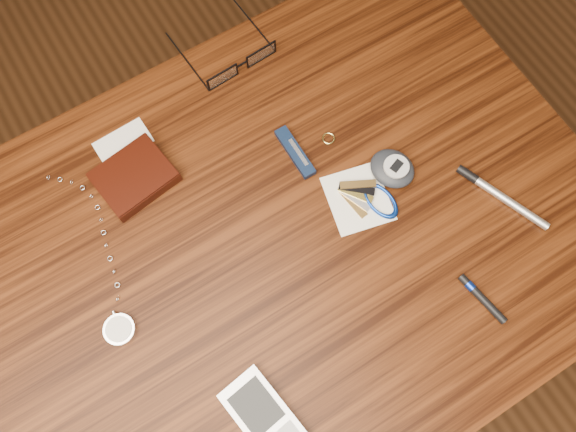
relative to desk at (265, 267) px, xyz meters
name	(u,v)px	position (x,y,z in m)	size (l,w,h in m)	color
ground	(274,324)	(0.00, 0.00, -0.65)	(3.80, 3.80, 0.00)	#472814
desk	(265,267)	(0.00, 0.00, 0.00)	(1.00, 0.70, 0.75)	#3D1B09
wallet_and_card	(134,176)	(-0.10, 0.19, 0.11)	(0.12, 0.14, 0.02)	black
eyeglasses	(239,63)	(0.12, 0.28, 0.11)	(0.14, 0.14, 0.03)	black
gold_ring	(328,138)	(0.18, 0.10, 0.10)	(0.02, 0.02, 0.00)	#E7D36E
pocket_watch	(118,323)	(-0.22, 0.01, 0.11)	(0.08, 0.28, 0.01)	silver
pda_phone	(263,416)	(-0.11, -0.19, 0.11)	(0.08, 0.12, 0.02)	#A9A9AE
pedometer	(392,168)	(0.23, 0.00, 0.11)	(0.08, 0.08, 0.03)	black
notepad_keys	(369,199)	(0.17, -0.02, 0.11)	(0.11, 0.11, 0.01)	white
pocket_knife	(295,152)	(0.12, 0.10, 0.11)	(0.02, 0.09, 0.01)	#0C1932
silver_pen	(495,192)	(0.33, -0.10, 0.11)	(0.06, 0.15, 0.01)	silver
black_blue_pen	(481,297)	(0.22, -0.21, 0.11)	(0.02, 0.08, 0.01)	black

